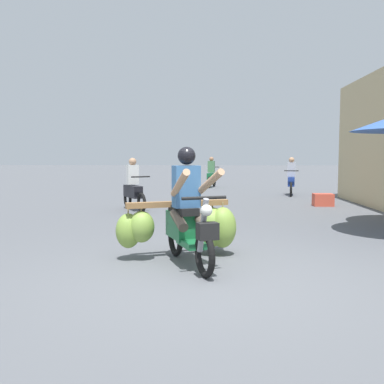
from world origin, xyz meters
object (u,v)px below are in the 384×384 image
(produce_crate, at_px, (323,200))
(motorbike_distant_far_ahead, at_px, (211,175))
(motorbike_distant_ahead_right, at_px, (133,189))
(motorbike_main_loaded, at_px, (192,223))
(motorbike_distant_ahead_left, at_px, (291,180))

(produce_crate, bearing_deg, motorbike_distant_far_ahead, 114.01)
(motorbike_distant_ahead_right, bearing_deg, motorbike_main_loaded, -71.49)
(produce_crate, bearing_deg, motorbike_main_loaded, -117.97)
(motorbike_distant_ahead_right, bearing_deg, motorbike_distant_ahead_left, 42.66)
(motorbike_main_loaded, distance_m, motorbike_distant_far_ahead, 13.89)
(motorbike_distant_ahead_left, distance_m, motorbike_distant_ahead_right, 6.84)
(motorbike_distant_ahead_right, distance_m, motorbike_distant_far_ahead, 8.70)
(motorbike_main_loaded, xyz_separation_m, motorbike_distant_ahead_right, (-1.82, 5.44, 0.05))
(motorbike_main_loaded, xyz_separation_m, motorbike_distant_ahead_left, (3.21, 10.07, 0.05))
(motorbike_distant_ahead_left, relative_size, motorbike_distant_far_ahead, 1.00)
(motorbike_distant_far_ahead, bearing_deg, motorbike_main_loaded, -91.11)
(motorbike_main_loaded, distance_m, motorbike_distant_ahead_left, 10.58)
(motorbike_main_loaded, distance_m, produce_crate, 7.49)
(motorbike_main_loaded, xyz_separation_m, motorbike_distant_far_ahead, (0.27, 13.89, 0.05))
(motorbike_distant_ahead_right, xyz_separation_m, motorbike_distant_far_ahead, (2.09, 8.45, 0.00))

